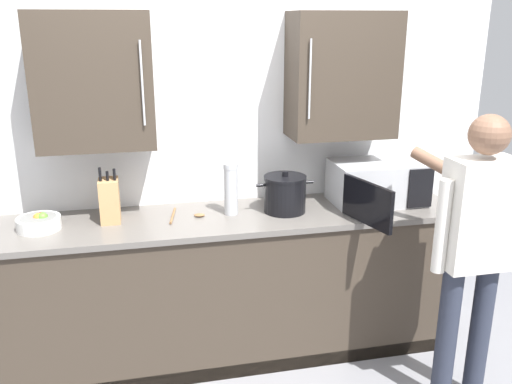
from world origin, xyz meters
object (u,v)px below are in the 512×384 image
at_px(thermos_flask, 231,189).
at_px(fruit_bowl, 39,222).
at_px(microwave_oven, 374,183).
at_px(stock_pot, 285,194).
at_px(knife_block, 110,200).
at_px(wooden_spoon, 186,215).
at_px(person_figure, 473,240).

bearing_deg(thermos_flask, fruit_bowl, -179.13).
bearing_deg(microwave_oven, thermos_flask, -179.60).
bearing_deg(fruit_bowl, stock_pot, -0.29).
distance_m(stock_pot, thermos_flask, 0.33).
xyz_separation_m(microwave_oven, fruit_bowl, (-1.99, -0.02, -0.09)).
relative_size(knife_block, wooden_spoon, 1.31).
relative_size(fruit_bowl, wooden_spoon, 0.95).
bearing_deg(fruit_bowl, person_figure, -18.11).
xyz_separation_m(thermos_flask, person_figure, (1.13, -0.74, -0.13)).
relative_size(fruit_bowl, thermos_flask, 0.76).
height_order(microwave_oven, person_figure, person_figure).
height_order(microwave_oven, fruit_bowl, microwave_oven).
xyz_separation_m(stock_pot, thermos_flask, (-0.32, 0.02, 0.05)).
bearing_deg(person_figure, wooden_spoon, 151.95).
xyz_separation_m(knife_block, fruit_bowl, (-0.38, -0.04, -0.09)).
relative_size(knife_block, person_figure, 0.20).
relative_size(stock_pot, person_figure, 0.22).
distance_m(fruit_bowl, thermos_flask, 1.09).
height_order(stock_pot, person_figure, person_figure).
xyz_separation_m(knife_block, person_figure, (1.83, -0.77, -0.10)).
distance_m(wooden_spoon, person_figure, 1.59).
bearing_deg(knife_block, microwave_oven, -0.72).
bearing_deg(stock_pot, thermos_flask, 175.87).
xyz_separation_m(stock_pot, fruit_bowl, (-1.41, 0.01, -0.07)).
height_order(microwave_oven, knife_block, knife_block).
distance_m(wooden_spoon, thermos_flask, 0.31).
bearing_deg(microwave_oven, fruit_bowl, -179.35).
distance_m(knife_block, person_figure, 1.99).
bearing_deg(wooden_spoon, person_figure, -28.05).
distance_m(thermos_flask, person_figure, 1.36).
xyz_separation_m(microwave_oven, thermos_flask, (-0.91, -0.01, 0.03)).
bearing_deg(microwave_oven, wooden_spoon, 179.92).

